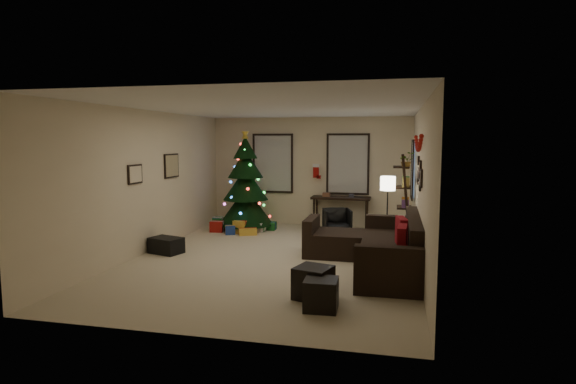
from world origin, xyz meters
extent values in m
plane|color=beige|center=(0.00, 0.00, 0.00)|extent=(7.00, 7.00, 0.00)
plane|color=white|center=(0.00, 0.00, 2.70)|extent=(7.00, 7.00, 0.00)
plane|color=beige|center=(0.00, 3.50, 1.35)|extent=(5.00, 0.00, 5.00)
plane|color=beige|center=(0.00, -3.50, 1.35)|extent=(5.00, 0.00, 5.00)
plane|color=beige|center=(-2.50, 0.00, 1.35)|extent=(0.00, 7.00, 7.00)
plane|color=beige|center=(2.50, 0.00, 1.35)|extent=(0.00, 7.00, 7.00)
cube|color=#728CB2|center=(-0.95, 3.47, 1.55)|extent=(0.94, 0.02, 1.35)
cube|color=beige|center=(-0.95, 3.47, 1.55)|extent=(0.94, 0.03, 1.35)
cube|color=#728CB2|center=(0.95, 3.47, 1.55)|extent=(0.94, 0.02, 1.35)
cube|color=beige|center=(0.95, 3.47, 1.55)|extent=(0.94, 0.03, 1.35)
cube|color=#728CB2|center=(2.47, 2.55, 1.50)|extent=(0.05, 0.27, 1.17)
cube|color=beige|center=(2.47, 2.55, 1.50)|extent=(0.05, 0.45, 1.17)
cylinder|color=black|center=(-1.39, 2.56, 0.14)|extent=(0.10, 0.10, 0.29)
cone|color=black|center=(-1.39, 2.56, 0.58)|extent=(1.31, 1.31, 0.91)
cone|color=black|center=(-1.39, 2.56, 1.10)|extent=(1.07, 1.07, 0.77)
cone|color=black|center=(-1.39, 2.56, 1.58)|extent=(0.84, 0.84, 0.67)
cone|color=black|center=(-1.39, 2.56, 1.97)|extent=(0.58, 0.58, 0.53)
cylinder|color=maroon|center=(-1.39, 2.56, 0.02)|extent=(1.06, 1.06, 0.04)
cube|color=silver|center=(-1.05, 2.35, 0.11)|extent=(0.35, 0.28, 0.22)
cube|color=gold|center=(-1.35, 2.05, 0.15)|extent=(0.28, 0.25, 0.30)
cube|color=#14591E|center=(-0.80, 2.65, 0.09)|extent=(0.25, 0.30, 0.18)
cube|color=maroon|center=(-1.95, 2.10, 0.12)|extent=(0.30, 0.22, 0.25)
cube|color=navy|center=(-1.55, 1.90, 0.10)|extent=(0.22, 0.22, 0.20)
cube|color=silver|center=(-2.05, 2.55, 0.14)|extent=(0.26, 0.26, 0.28)
cube|color=gold|center=(-1.15, 1.95, 0.07)|extent=(0.40, 0.30, 0.15)
cube|color=#14591E|center=(-2.06, 2.40, 0.14)|extent=(0.22, 0.27, 0.27)
cube|color=black|center=(2.03, -0.30, 0.22)|extent=(0.94, 2.52, 0.44)
cube|color=black|center=(2.40, -0.30, 0.67)|extent=(0.20, 2.52, 0.46)
cube|color=black|center=(2.03, -1.66, 0.35)|extent=(0.94, 0.20, 0.69)
cube|color=black|center=(2.03, 1.06, 0.35)|extent=(0.94, 0.20, 0.69)
cube|color=black|center=(1.11, 0.49, 0.22)|extent=(0.89, 0.94, 0.44)
cube|color=black|center=(0.58, 0.49, 0.35)|extent=(0.18, 0.94, 0.69)
cube|color=maroon|center=(2.21, -1.06, 0.64)|extent=(0.16, 0.48, 0.48)
cube|color=maroon|center=(2.21, -0.38, 0.64)|extent=(0.21, 0.51, 0.50)
cube|color=beige|center=(2.21, 0.11, 0.63)|extent=(0.11, 0.40, 0.40)
cube|color=black|center=(1.04, -1.98, 0.22)|extent=(0.56, 0.56, 0.43)
cube|color=black|center=(1.21, -2.38, 0.20)|extent=(0.43, 0.43, 0.39)
cube|color=black|center=(0.82, 3.22, 0.74)|extent=(1.42, 0.51, 0.05)
cylinder|color=black|center=(0.19, 3.02, 0.36)|extent=(0.05, 0.05, 0.71)
cylinder|color=black|center=(0.19, 3.42, 0.36)|extent=(0.05, 0.05, 0.71)
cylinder|color=black|center=(1.44, 3.02, 0.36)|extent=(0.05, 0.05, 0.71)
cylinder|color=black|center=(1.44, 3.42, 0.36)|extent=(0.05, 0.05, 0.71)
imported|color=black|center=(0.81, 2.57, 0.29)|extent=(0.68, 0.66, 0.58)
cube|color=black|center=(2.32, 1.46, 0.93)|extent=(0.05, 0.05, 1.85)
cube|color=black|center=(2.32, 1.95, 0.93)|extent=(0.05, 0.05, 1.85)
cube|color=black|center=(2.29, 1.70, 0.36)|extent=(0.30, 0.51, 0.03)
cube|color=black|center=(2.29, 1.70, 0.77)|extent=(0.30, 0.51, 0.03)
cube|color=black|center=(2.29, 1.70, 1.18)|extent=(0.30, 0.51, 0.03)
cube|color=black|center=(2.29, 1.70, 1.59)|extent=(0.30, 0.51, 0.03)
imported|color=#4C4C4C|center=(2.30, 1.54, 1.78)|extent=(0.50, 0.47, 0.44)
cylinder|color=black|center=(1.95, 1.46, 0.01)|extent=(0.25, 0.25, 0.03)
cylinder|color=black|center=(1.95, 1.46, 0.62)|extent=(0.03, 0.03, 1.19)
cylinder|color=white|center=(1.95, 1.46, 1.28)|extent=(0.30, 0.30, 0.28)
cube|color=black|center=(-2.48, 0.94, 1.60)|extent=(0.04, 0.60, 0.50)
cube|color=tan|center=(-2.48, 0.94, 1.60)|extent=(0.01, 0.54, 0.45)
cube|color=black|center=(-2.48, -0.48, 1.52)|extent=(0.04, 0.45, 0.35)
cube|color=beige|center=(-2.48, -0.48, 1.52)|extent=(0.01, 0.41, 0.31)
cube|color=black|center=(2.48, -0.60, 1.55)|extent=(0.03, 0.22, 0.28)
cube|color=black|center=(2.48, -0.25, 1.70)|extent=(0.03, 0.18, 0.22)
cube|color=black|center=(2.48, -0.25, 1.40)|extent=(0.03, 0.20, 0.16)
cube|color=black|center=(2.48, 0.10, 1.58)|extent=(0.03, 0.26, 0.20)
cube|color=black|center=(2.48, 0.45, 1.48)|extent=(0.03, 0.18, 0.24)
cube|color=black|center=(2.48, 0.45, 1.78)|extent=(0.03, 0.16, 0.16)
cube|color=#990F0C|center=(-0.15, 3.60, 1.51)|extent=(0.14, 0.04, 0.30)
cube|color=white|center=(-0.15, 3.60, 1.66)|extent=(0.16, 0.05, 0.08)
cube|color=#990F0C|center=(-0.08, 3.60, 1.38)|extent=(0.10, 0.04, 0.08)
cube|color=#990F0C|center=(0.18, 3.35, 1.36)|extent=(0.14, 0.04, 0.30)
cube|color=white|center=(0.18, 3.35, 1.51)|extent=(0.16, 0.05, 0.08)
cube|color=#990F0C|center=(0.25, 3.35, 1.23)|extent=(0.10, 0.04, 0.08)
cube|color=black|center=(-2.12, -0.08, 0.15)|extent=(0.69, 0.55, 0.30)
camera|label=1|loc=(2.08, -8.07, 2.13)|focal=29.26mm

